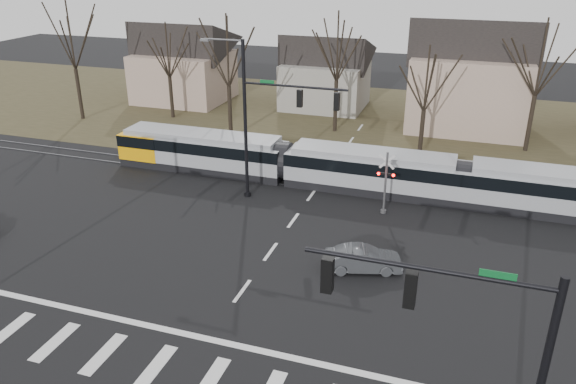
% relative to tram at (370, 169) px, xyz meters
% --- Properties ---
extents(ground, '(140.00, 140.00, 0.00)m').
position_rel_tram_xyz_m(ground, '(-3.44, -16.00, -1.54)').
color(ground, black).
extents(grass_verge, '(140.00, 28.00, 0.01)m').
position_rel_tram_xyz_m(grass_verge, '(-3.44, 16.00, -1.54)').
color(grass_verge, '#38331E').
rests_on(grass_verge, ground).
extents(crosswalk, '(27.00, 2.60, 0.01)m').
position_rel_tram_xyz_m(crosswalk, '(-3.44, -20.00, -1.53)').
color(crosswalk, silver).
rests_on(crosswalk, ground).
extents(stop_line, '(28.00, 0.35, 0.01)m').
position_rel_tram_xyz_m(stop_line, '(-3.44, -17.80, -1.53)').
color(stop_line, silver).
rests_on(stop_line, ground).
extents(lane_dashes, '(0.18, 30.00, 0.01)m').
position_rel_tram_xyz_m(lane_dashes, '(-3.44, -0.00, -1.53)').
color(lane_dashes, silver).
rests_on(lane_dashes, ground).
extents(rail_pair, '(90.00, 1.52, 0.06)m').
position_rel_tram_xyz_m(rail_pair, '(-3.44, -0.20, -1.51)').
color(rail_pair, '#59595E').
rests_on(rail_pair, ground).
extents(tram, '(37.29, 2.77, 2.83)m').
position_rel_tram_xyz_m(tram, '(0.00, 0.00, 0.00)').
color(tram, gray).
rests_on(tram, ground).
extents(sedan, '(3.50, 4.62, 1.28)m').
position_rel_tram_xyz_m(sedan, '(1.70, -10.28, -0.90)').
color(sedan, '#3F4245').
rests_on(sedan, ground).
extents(signal_pole_near_right, '(6.72, 0.44, 8.00)m').
position_rel_tram_xyz_m(signal_pole_near_right, '(6.67, -22.00, 3.63)').
color(signal_pole_near_right, black).
rests_on(signal_pole_near_right, ground).
extents(signal_pole_far, '(9.28, 0.44, 10.20)m').
position_rel_tram_xyz_m(signal_pole_far, '(-5.85, -3.50, 4.16)').
color(signal_pole_far, black).
rests_on(signal_pole_far, ground).
extents(rail_crossing_signal, '(1.08, 0.36, 4.00)m').
position_rel_tram_xyz_m(rail_crossing_signal, '(1.56, -3.21, 0.34)').
color(rail_crossing_signal, '#59595B').
rests_on(rail_crossing_signal, ground).
extents(tree_row, '(59.20, 7.20, 10.00)m').
position_rel_tram_xyz_m(tree_row, '(-1.44, 10.00, 3.46)').
color(tree_row, black).
rests_on(tree_row, ground).
extents(house_a, '(9.72, 8.64, 8.60)m').
position_rel_tram_xyz_m(house_a, '(-23.44, 18.00, 2.92)').
color(house_a, '#A18675').
rests_on(house_a, ground).
extents(house_b, '(8.64, 7.56, 7.65)m').
position_rel_tram_xyz_m(house_b, '(-8.44, 20.00, 2.43)').
color(house_b, gray).
rests_on(house_b, ground).
extents(house_c, '(10.80, 8.64, 10.10)m').
position_rel_tram_xyz_m(house_c, '(5.56, 17.00, 3.69)').
color(house_c, '#A18675').
rests_on(house_c, ground).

